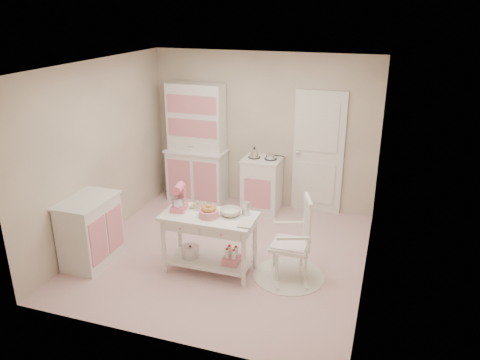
{
  "coord_description": "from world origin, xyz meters",
  "views": [
    {
      "loc": [
        2.02,
        -5.44,
        3.31
      ],
      "look_at": [
        0.21,
        0.03,
        1.12
      ],
      "focal_mm": 35.0,
      "sensor_mm": 36.0,
      "label": 1
    }
  ],
  "objects_px": {
    "rocking_chair": "(290,238)",
    "hutch": "(196,144)",
    "stand_mixer": "(179,198)",
    "stove": "(262,184)",
    "base_cabinet": "(90,231)",
    "work_table": "(210,243)",
    "bread_basket": "(209,214)"
  },
  "relations": [
    {
      "from": "work_table",
      "to": "stand_mixer",
      "type": "height_order",
      "value": "stand_mixer"
    },
    {
      "from": "stove",
      "to": "base_cabinet",
      "type": "height_order",
      "value": "same"
    },
    {
      "from": "hutch",
      "to": "bread_basket",
      "type": "xyz_separation_m",
      "value": [
        1.11,
        -2.18,
        -0.19
      ]
    },
    {
      "from": "stove",
      "to": "work_table",
      "type": "bearing_deg",
      "value": -93.14
    },
    {
      "from": "stove",
      "to": "bread_basket",
      "type": "bearing_deg",
      "value": -92.53
    },
    {
      "from": "stove",
      "to": "rocking_chair",
      "type": "height_order",
      "value": "rocking_chair"
    },
    {
      "from": "rocking_chair",
      "to": "bread_basket",
      "type": "height_order",
      "value": "rocking_chair"
    },
    {
      "from": "stove",
      "to": "hutch",
      "type": "bearing_deg",
      "value": 177.61
    },
    {
      "from": "base_cabinet",
      "to": "rocking_chair",
      "type": "bearing_deg",
      "value": 10.25
    },
    {
      "from": "stand_mixer",
      "to": "work_table",
      "type": "bearing_deg",
      "value": -11.91
    },
    {
      "from": "base_cabinet",
      "to": "stand_mixer",
      "type": "xyz_separation_m",
      "value": [
        1.17,
        0.31,
        0.51
      ]
    },
    {
      "from": "stand_mixer",
      "to": "bread_basket",
      "type": "bearing_deg",
      "value": -18.23
    },
    {
      "from": "hutch",
      "to": "work_table",
      "type": "relative_size",
      "value": 1.73
    },
    {
      "from": "bread_basket",
      "to": "stand_mixer",
      "type": "bearing_deg",
      "value": 170.96
    },
    {
      "from": "base_cabinet",
      "to": "stand_mixer",
      "type": "bearing_deg",
      "value": 14.95
    },
    {
      "from": "stove",
      "to": "bread_basket",
      "type": "distance_m",
      "value": 2.17
    },
    {
      "from": "stove",
      "to": "stand_mixer",
      "type": "height_order",
      "value": "stand_mixer"
    },
    {
      "from": "work_table",
      "to": "bread_basket",
      "type": "xyz_separation_m",
      "value": [
        0.02,
        -0.05,
        0.45
      ]
    },
    {
      "from": "hutch",
      "to": "stand_mixer",
      "type": "height_order",
      "value": "hutch"
    },
    {
      "from": "rocking_chair",
      "to": "stand_mixer",
      "type": "relative_size",
      "value": 3.24
    },
    {
      "from": "stand_mixer",
      "to": "hutch",
      "type": "bearing_deg",
      "value": 98.33
    },
    {
      "from": "rocking_chair",
      "to": "hutch",
      "type": "bearing_deg",
      "value": 117.4
    },
    {
      "from": "stove",
      "to": "rocking_chair",
      "type": "xyz_separation_m",
      "value": [
        0.91,
        -1.9,
        0.09
      ]
    },
    {
      "from": "base_cabinet",
      "to": "work_table",
      "type": "height_order",
      "value": "base_cabinet"
    },
    {
      "from": "stove",
      "to": "stand_mixer",
      "type": "xyz_separation_m",
      "value": [
        -0.53,
        -2.06,
        0.51
      ]
    },
    {
      "from": "rocking_chair",
      "to": "bread_basket",
      "type": "distance_m",
      "value": 1.07
    },
    {
      "from": "base_cabinet",
      "to": "work_table",
      "type": "bearing_deg",
      "value": 10.43
    },
    {
      "from": "base_cabinet",
      "to": "rocking_chair",
      "type": "xyz_separation_m",
      "value": [
        2.62,
        0.47,
        0.09
      ]
    },
    {
      "from": "base_cabinet",
      "to": "work_table",
      "type": "xyz_separation_m",
      "value": [
        1.59,
        0.29,
        -0.06
      ]
    },
    {
      "from": "rocking_chair",
      "to": "stand_mixer",
      "type": "distance_m",
      "value": 1.51
    },
    {
      "from": "hutch",
      "to": "rocking_chair",
      "type": "xyz_separation_m",
      "value": [
        2.11,
        -1.95,
        -0.49
      ]
    },
    {
      "from": "bread_basket",
      "to": "base_cabinet",
      "type": "bearing_deg",
      "value": -171.42
    }
  ]
}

